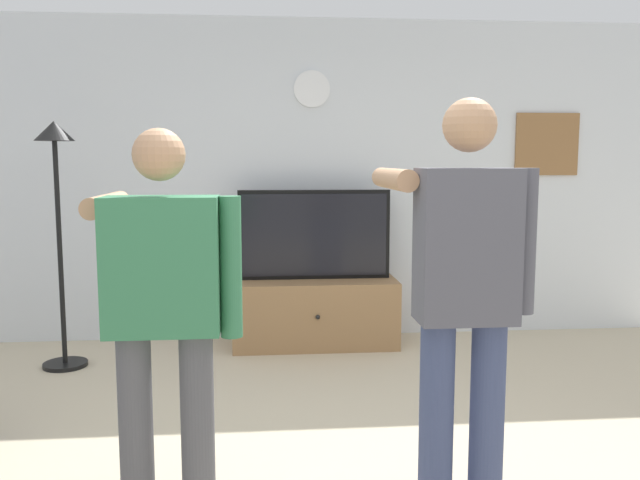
# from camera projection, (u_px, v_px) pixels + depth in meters

# --- Properties ---
(back_wall) EXTENTS (6.40, 0.10, 2.70)m
(back_wall) POSITION_uv_depth(u_px,v_px,m) (298.00, 181.00, 5.64)
(back_wall) COLOR silver
(back_wall) RESTS_ON ground_plane
(tv_stand) EXTENTS (1.34, 0.56, 0.55)m
(tv_stand) POSITION_uv_depth(u_px,v_px,m) (315.00, 312.00, 5.44)
(tv_stand) COLOR #997047
(tv_stand) RESTS_ON ground_plane
(television) EXTENTS (1.24, 0.07, 0.73)m
(television) POSITION_uv_depth(u_px,v_px,m) (314.00, 235.00, 5.41)
(television) COLOR black
(television) RESTS_ON tv_stand
(wall_clock) EXTENTS (0.30, 0.03, 0.30)m
(wall_clock) POSITION_uv_depth(u_px,v_px,m) (312.00, 89.00, 5.50)
(wall_clock) COLOR white
(framed_picture) EXTENTS (0.56, 0.04, 0.54)m
(framed_picture) POSITION_uv_depth(u_px,v_px,m) (547.00, 144.00, 5.74)
(framed_picture) COLOR olive
(floor_lamp) EXTENTS (0.32, 0.32, 1.80)m
(floor_lamp) POSITION_uv_depth(u_px,v_px,m) (57.00, 193.00, 4.74)
(floor_lamp) COLOR black
(floor_lamp) RESTS_ON ground_plane
(person_standing_nearer_lamp) EXTENTS (0.64, 0.78, 1.66)m
(person_standing_nearer_lamp) POSITION_uv_depth(u_px,v_px,m) (164.00, 304.00, 2.69)
(person_standing_nearer_lamp) COLOR #4C4C51
(person_standing_nearer_lamp) RESTS_ON ground_plane
(person_standing_nearer_couch) EXTENTS (0.56, 0.78, 1.77)m
(person_standing_nearer_couch) POSITION_uv_depth(u_px,v_px,m) (464.00, 293.00, 2.63)
(person_standing_nearer_couch) COLOR #384266
(person_standing_nearer_couch) RESTS_ON ground_plane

